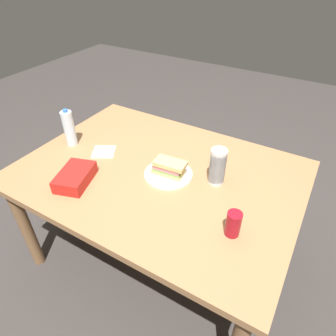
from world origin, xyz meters
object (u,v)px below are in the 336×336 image
object	(u,v)px
paper_plate	(168,174)
chip_bag	(75,177)
sandwich	(169,168)
water_bottle_tall	(69,128)
plastic_cup_stack	(218,167)
dining_table	(159,182)
soda_can_red	(233,224)

from	to	relation	value
paper_plate	chip_bag	world-z (taller)	chip_bag
paper_plate	sandwich	distance (m)	0.05
water_bottle_tall	plastic_cup_stack	bearing A→B (deg)	6.77
dining_table	soda_can_red	xyz separation A→B (m)	(0.51, -0.21, 0.14)
dining_table	sandwich	size ratio (longest dim) A/B	8.14
dining_table	soda_can_red	size ratio (longest dim) A/B	12.57
soda_can_red	water_bottle_tall	xyz separation A→B (m)	(-1.13, 0.18, 0.05)
paper_plate	dining_table	bearing A→B (deg)	176.76
paper_plate	water_bottle_tall	size ratio (longest dim) A/B	1.11
paper_plate	plastic_cup_stack	size ratio (longest dim) A/B	1.30
sandwich	chip_bag	bearing A→B (deg)	-142.86
dining_table	soda_can_red	world-z (taller)	soda_can_red
plastic_cup_stack	chip_bag	bearing A→B (deg)	-149.43
chip_bag	soda_can_red	bearing A→B (deg)	-101.71
dining_table	chip_bag	world-z (taller)	chip_bag
soda_can_red	plastic_cup_stack	size ratio (longest dim) A/B	0.60
plastic_cup_stack	water_bottle_tall	bearing A→B (deg)	-173.23
sandwich	plastic_cup_stack	world-z (taller)	plastic_cup_stack
soda_can_red	plastic_cup_stack	world-z (taller)	plastic_cup_stack
plastic_cup_stack	sandwich	bearing A→B (deg)	-162.24
dining_table	water_bottle_tall	bearing A→B (deg)	-176.85
water_bottle_tall	plastic_cup_stack	xyz separation A→B (m)	(0.93, 0.11, -0.01)
dining_table	plastic_cup_stack	distance (m)	0.37
paper_plate	plastic_cup_stack	xyz separation A→B (m)	(0.25, 0.08, 0.10)
chip_bag	plastic_cup_stack	distance (m)	0.75
chip_bag	dining_table	bearing A→B (deg)	-65.00
paper_plate	chip_bag	bearing A→B (deg)	-142.81
chip_bag	sandwich	bearing A→B (deg)	-70.52
chip_bag	paper_plate	bearing A→B (deg)	-70.48
water_bottle_tall	plastic_cup_stack	distance (m)	0.94
dining_table	plastic_cup_stack	xyz separation A→B (m)	(0.31, 0.08, 0.18)
paper_plate	soda_can_red	distance (m)	0.50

